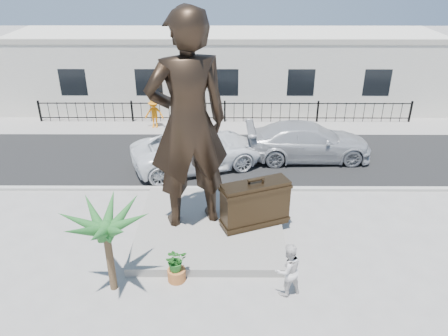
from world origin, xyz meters
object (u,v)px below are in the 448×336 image
(statue, at_px, (188,124))
(suitcase, at_px, (255,204))
(car_white, at_px, (198,150))
(tourist, at_px, (288,270))

(statue, bearing_deg, suitcase, 154.72)
(car_white, bearing_deg, statue, 160.63)
(suitcase, distance_m, car_white, 5.82)
(suitcase, xyz_separation_m, tourist, (0.77, -3.23, -0.28))
(car_white, bearing_deg, tourist, -179.86)
(tourist, xyz_separation_m, car_white, (-3.12, 8.54, -0.00))
(suitcase, height_order, car_white, suitcase)
(tourist, height_order, car_white, tourist)
(statue, height_order, tourist, statue)
(tourist, bearing_deg, suitcase, -100.49)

